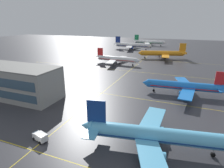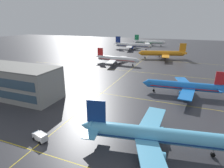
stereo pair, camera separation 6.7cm
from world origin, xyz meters
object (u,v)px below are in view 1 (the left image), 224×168
airliner_distant_taxiway (149,42)px  airliner_front_gate (155,135)px  airliner_far_right_stand (132,45)px  service_truck_red_van (40,136)px  airliner_third_row (117,59)px  airliner_far_left_stand (163,53)px  airliner_second_row (184,86)px

airliner_distant_taxiway → airliner_front_gate: bearing=-78.5°
airliner_far_right_stand → service_truck_red_van: airliner_far_right_stand is taller
airliner_third_row → airliner_distant_taxiway: bearing=89.6°
airliner_third_row → airliner_far_left_stand: airliner_far_left_stand is taller
airliner_far_right_stand → service_truck_red_van: bearing=-82.1°
airliner_far_right_stand → airliner_distant_taxiway: (10.11, 37.95, -0.13)m
airliner_distant_taxiway → service_truck_red_van: (12.18, -198.41, -3.07)m
service_truck_red_van → airliner_far_right_stand: bearing=97.9°
airliner_third_row → airliner_far_right_stand: 71.99m
airliner_far_right_stand → airliner_distant_taxiway: 39.28m
airliner_far_left_stand → airliner_far_right_stand: 53.59m
airliner_third_row → airliner_far_left_stand: bearing=49.8°
airliner_far_left_stand → service_truck_red_van: bearing=-96.6°
service_truck_red_van → airliner_third_row: bearing=98.3°
airliner_distant_taxiway → service_truck_red_van: airliner_distant_taxiway is taller
airliner_second_row → airliner_third_row: size_ratio=1.00×
airliner_front_gate → airliner_far_right_stand: (-48.97, 153.29, 0.59)m
airliner_third_row → airliner_far_right_stand: (-9.30, 71.38, 0.86)m
airliner_second_row → service_truck_red_van: size_ratio=7.46×
airliner_third_row → airliner_far_right_stand: airliner_far_right_stand is taller
airliner_far_left_stand → airliner_distant_taxiway: airliner_distant_taxiway is taller
airliner_front_gate → service_truck_red_van: airliner_front_gate is taller
airliner_front_gate → airliner_second_row: (5.28, 38.98, -0.27)m
airliner_second_row → airliner_far_right_stand: (-54.24, 114.32, 0.85)m
airliner_far_right_stand → airliner_distant_taxiway: size_ratio=1.03×
airliner_distant_taxiway → service_truck_red_van: bearing=-86.5°
airliner_front_gate → airliner_third_row: size_ratio=1.08×
airliner_second_row → airliner_front_gate: bearing=-97.7°
airliner_front_gate → airliner_second_row: bearing=82.3°
airliner_second_row → airliner_distant_taxiway: size_ratio=0.83×
airliner_third_row → service_truck_red_van: (12.98, -89.07, -2.33)m
airliner_front_gate → airliner_distant_taxiway: size_ratio=0.89×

